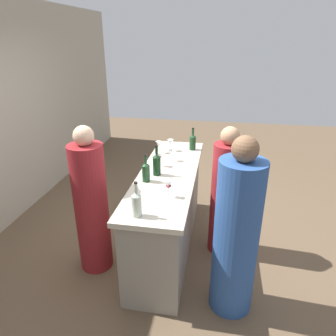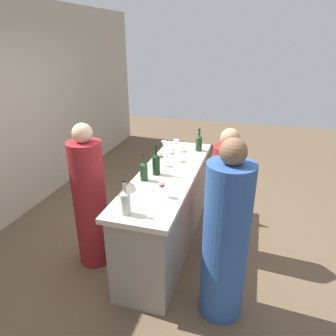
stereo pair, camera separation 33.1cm
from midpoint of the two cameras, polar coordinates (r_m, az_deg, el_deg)
The scene contains 14 objects.
ground_plane at distance 3.83m, azimuth 2.54°, elevation -13.91°, with size 12.00×12.00×0.00m, color brown.
bar_counter at distance 3.56m, azimuth 2.68°, elevation -7.76°, with size 2.13×0.61×0.95m.
wine_bottle_leftmost_clear_pale at distance 2.53m, azimuth -4.18°, elevation -6.26°, with size 0.08×0.08×0.31m.
wine_bottle_second_left_olive_green at distance 3.12m, azimuth -1.48°, elevation -0.50°, with size 0.08×0.08×0.29m.
wine_bottle_center_dark_green at distance 3.25m, azimuth 0.70°, elevation 0.84°, with size 0.08×0.08×0.33m.
wine_bottle_second_right_olive_green at distance 3.99m, azimuth 8.11°, elevation 4.67°, with size 0.08×0.08×0.29m.
wine_glass_near_left at distance 2.80m, azimuth 2.26°, elevation -3.30°, with size 0.06×0.06×0.16m.
wine_glass_near_center at distance 3.63m, azimuth 3.64°, elevation 3.00°, with size 0.07×0.07×0.16m.
wine_glass_near_right at distance 3.96m, azimuth 3.93°, elevation 4.63°, with size 0.08×0.08×0.15m.
wine_glass_far_left at distance 3.48m, azimuth 1.44°, elevation 2.14°, with size 0.07×0.07×0.16m.
wine_glass_far_center at distance 3.89m, azimuth 1.71°, elevation 4.40°, with size 0.08×0.08×0.15m.
person_left_guest at distance 3.42m, azimuth 13.27°, elevation -5.79°, with size 0.34×0.34×1.48m.
person_center_guest at distance 2.69m, azimuth 14.17°, elevation -12.96°, with size 0.40×0.40×1.64m.
person_right_guest at distance 3.27m, azimuth -11.46°, elevation -6.30°, with size 0.37×0.37×1.57m.
Camera 2 is at (-2.94, -0.85, 2.30)m, focal length 32.91 mm.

